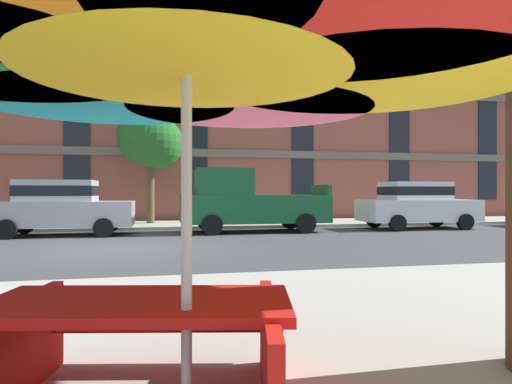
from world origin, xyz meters
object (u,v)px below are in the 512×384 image
(picnic_table, at_px, (139,347))
(sedan_silver, at_px, (61,206))
(sedan_white, at_px, (417,204))
(pickup_green, at_px, (247,203))
(street_tree_middle, at_px, (151,140))
(patio_umbrella, at_px, (187,43))

(picnic_table, bearing_deg, sedan_silver, 103.96)
(sedan_silver, relative_size, sedan_white, 1.00)
(pickup_green, height_order, street_tree_middle, street_tree_middle)
(sedan_white, xyz_separation_m, picnic_table, (-9.57, -12.42, -0.46))
(patio_umbrella, distance_m, picnic_table, 1.78)
(sedan_silver, distance_m, picnic_table, 12.80)
(pickup_green, relative_size, street_tree_middle, 1.04)
(sedan_silver, bearing_deg, pickup_green, 0.00)
(pickup_green, height_order, picnic_table, pickup_green)
(sedan_silver, relative_size, picnic_table, 2.14)
(sedan_silver, bearing_deg, patio_umbrella, -75.21)
(sedan_white, height_order, street_tree_middle, street_tree_middle)
(sedan_white, bearing_deg, patio_umbrella, -126.23)
(street_tree_middle, xyz_separation_m, picnic_table, (0.37, -16.04, -3.07))
(sedan_silver, bearing_deg, street_tree_middle, 53.21)
(street_tree_middle, relative_size, picnic_table, 2.38)
(pickup_green, bearing_deg, street_tree_middle, 133.06)
(street_tree_middle, height_order, picnic_table, street_tree_middle)
(pickup_green, xyz_separation_m, patio_umbrella, (-2.75, -12.70, 1.19))
(patio_umbrella, bearing_deg, picnic_table, 133.37)
(pickup_green, relative_size, sedan_white, 1.16)
(pickup_green, distance_m, sedan_white, 6.56)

